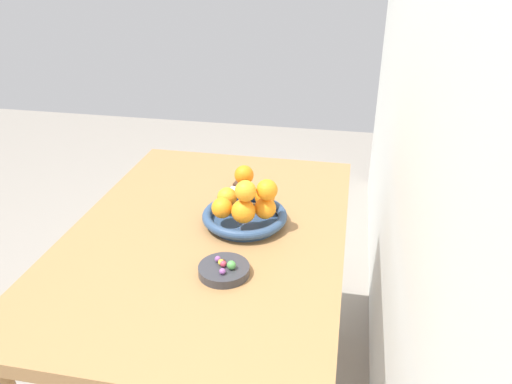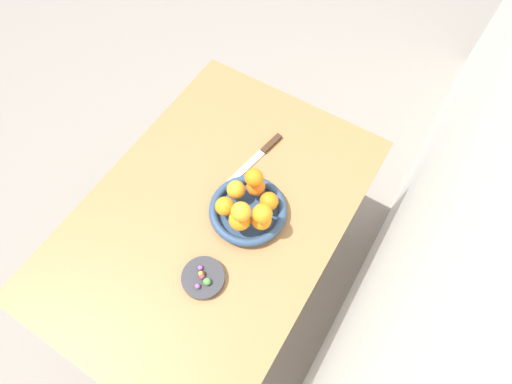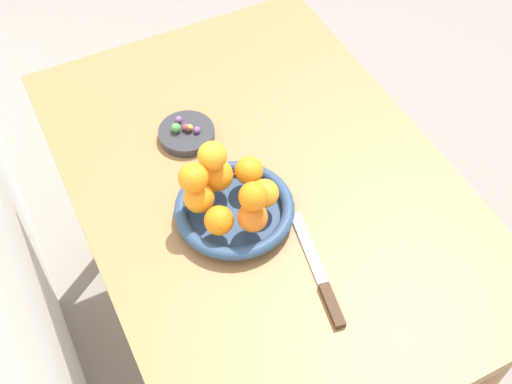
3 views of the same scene
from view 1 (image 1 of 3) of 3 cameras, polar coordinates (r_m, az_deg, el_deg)
The scene contains 20 objects.
wall_back at distance 1.17m, azimuth 20.50°, elevation 14.83°, with size 4.00×0.05×2.50m, color silver.
dining_table at distance 1.44m, azimuth -5.48°, elevation -7.42°, with size 1.10×0.76×0.74m.
fruit_bowl at distance 1.41m, azimuth -1.30°, elevation -2.89°, with size 0.24×0.24×0.04m.
candy_dish at distance 1.22m, azimuth -3.67°, elevation -8.89°, with size 0.12×0.12×0.02m, color #333338.
orange_0 at distance 1.42m, azimuth 1.01°, elevation -0.64°, with size 0.06×0.06×0.06m, color orange.
orange_1 at distance 1.45m, azimuth -1.17°, elevation -0.02°, with size 0.06×0.06×0.06m, color orange.
orange_2 at distance 1.42m, azimuth -3.32°, elevation -0.61°, with size 0.06×0.06×0.06m, color orange.
orange_3 at distance 1.36m, azimuth -3.91°, elevation -1.82°, with size 0.06×0.06×0.06m, color orange.
orange_4 at distance 1.33m, azimuth -1.48°, elevation -2.30°, with size 0.07×0.07×0.07m, color orange.
orange_5 at distance 1.36m, azimuth 1.05°, elevation -1.86°, with size 0.06×0.06×0.06m, color orange.
orange_6 at distance 1.42m, azimuth -1.37°, elevation 1.97°, with size 0.06×0.06×0.06m, color orange.
orange_7 at distance 1.33m, azimuth 1.26°, elevation 0.25°, with size 0.06×0.06×0.06m, color orange.
orange_8 at distance 1.31m, azimuth -1.23°, elevation 0.08°, with size 0.06×0.06×0.06m, color orange.
candy_ball_0 at distance 1.21m, azimuth -3.80°, elevation -7.99°, with size 0.01×0.01×0.01m, color #472819.
candy_ball_1 at distance 1.20m, azimuth -2.84°, elevation -8.34°, with size 0.02×0.02×0.02m, color #4C9947.
candy_ball_2 at distance 1.18m, azimuth -3.86°, elevation -9.03°, with size 0.02×0.02×0.02m, color #8C4C99.
candy_ball_3 at distance 1.23m, azimuth -4.40°, elevation -7.64°, with size 0.01×0.01×0.01m, color #8C4C99.
candy_ball_4 at distance 1.21m, azimuth -4.01°, elevation -8.03°, with size 0.02×0.02×0.02m, color gold.
candy_ball_5 at distance 1.21m, azimuth -3.75°, elevation -8.20°, with size 0.02×0.02×0.02m, color #C6384C.
knife at distance 1.61m, azimuth -2.59°, elevation 0.37°, with size 0.26×0.07×0.01m.
Camera 1 is at (1.14, 0.36, 1.46)m, focal length 35.00 mm.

